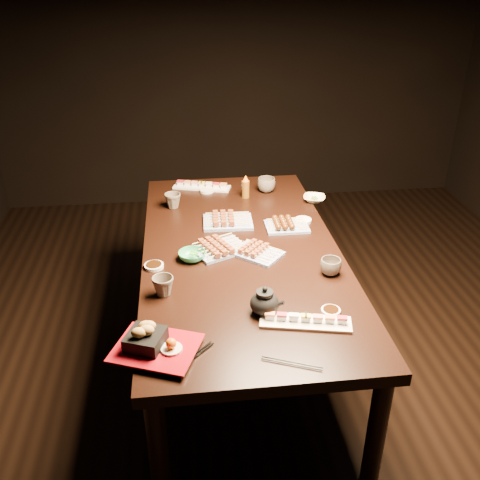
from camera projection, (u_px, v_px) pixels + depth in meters
name	position (u px, v px, depth m)	size (l,w,h in m)	color
ground	(292.00, 393.00, 2.69)	(5.00, 5.00, 0.00)	black
dining_table	(241.00, 315.00, 2.65)	(0.90, 1.80, 0.75)	black
sushi_platter_near	(306.00, 319.00, 1.96)	(0.34, 0.09, 0.04)	white
sushi_platter_far	(202.00, 185.00, 3.11)	(0.33, 0.09, 0.04)	white
yakitori_plate_center	(220.00, 245.00, 2.44)	(0.23, 0.17, 0.06)	#828EB6
yakitori_plate_right	(257.00, 250.00, 2.41)	(0.21, 0.15, 0.05)	#828EB6
yakitori_plate_left	(228.00, 218.00, 2.69)	(0.25, 0.18, 0.06)	#828EB6
tsukune_plate	(287.00, 223.00, 2.65)	(0.21, 0.15, 0.05)	#828EB6
edamame_bowl_green	(192.00, 256.00, 2.38)	(0.12, 0.12, 0.04)	#31975E
edamame_bowl_cream	(314.00, 199.00, 2.95)	(0.12, 0.12, 0.03)	beige
tempura_tray	(156.00, 340.00, 1.80)	(0.28, 0.22, 0.10)	black
teacup_near_left	(163.00, 286.00, 2.12)	(0.09, 0.09, 0.08)	brown
teacup_mid_right	(331.00, 267.00, 2.26)	(0.09, 0.09, 0.07)	brown
teacup_far_left	(173.00, 201.00, 2.86)	(0.09, 0.09, 0.08)	brown
teacup_far_right	(266.00, 185.00, 3.06)	(0.10, 0.10, 0.08)	brown
teapot	(265.00, 300.00, 2.00)	(0.13, 0.13, 0.11)	black
condiment_bottle	(246.00, 186.00, 2.97)	(0.04, 0.04, 0.13)	brown
sauce_dish_west	(154.00, 266.00, 2.32)	(0.08, 0.08, 0.01)	white
sauce_dish_east	(303.00, 220.00, 2.72)	(0.09, 0.09, 0.01)	white
sauce_dish_se	(331.00, 311.00, 2.03)	(0.07, 0.07, 0.01)	white
sauce_dish_nw	(207.00, 191.00, 3.07)	(0.08, 0.08, 0.01)	white
chopsticks_near	(191.00, 359.00, 1.79)	(0.22, 0.02, 0.01)	black
chopsticks_se	(292.00, 363.00, 1.77)	(0.21, 0.02, 0.01)	black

